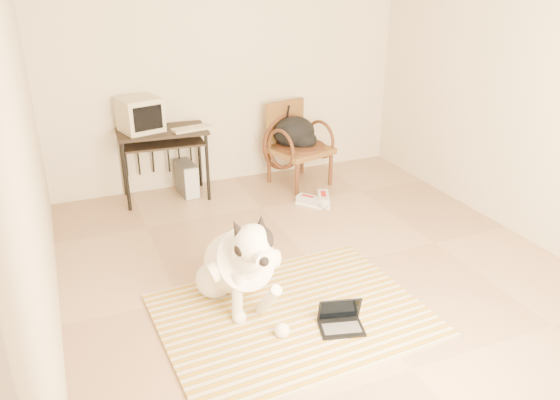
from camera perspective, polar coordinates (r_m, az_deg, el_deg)
floor at (r=4.56m, az=4.02°, el=-7.17°), size 4.50×4.50×0.00m
wall_back at (r=6.08m, az=-5.38°, el=14.28°), size 4.50×0.00×4.50m
wall_left at (r=3.62m, az=-25.11°, el=5.67°), size 0.00×4.50×4.50m
wall_right at (r=5.24m, az=24.81°, el=10.75°), size 0.00×4.50×4.50m
rug at (r=3.99m, az=1.31°, el=-11.88°), size 1.91×1.50×0.02m
dog at (r=3.96m, az=-4.30°, el=-6.73°), size 0.55×1.14×0.83m
laptop at (r=3.85m, az=6.34°, el=-12.39°), size 0.34×0.28×0.21m
computer_desk at (r=5.77m, az=-12.15°, el=6.14°), size 0.93×0.56×0.75m
crt_monitor at (r=5.72m, az=-14.39°, el=8.64°), size 0.46×0.45×0.34m
desk_keyboard at (r=5.69m, az=-9.16°, el=7.38°), size 0.43×0.22×0.03m
pc_tower at (r=5.99m, az=-9.72°, el=2.23°), size 0.19×0.39×0.36m
rattan_chair at (r=6.14m, az=1.77°, el=5.86°), size 0.73×0.72×0.91m
backpack at (r=6.10m, az=1.68°, el=6.96°), size 0.47×0.42×0.35m
sneaker_left at (r=5.69m, az=3.09°, el=-0.08°), size 0.25×0.28×0.10m
sneaker_right at (r=5.72m, az=4.55°, el=0.04°), size 0.23×0.33×0.11m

